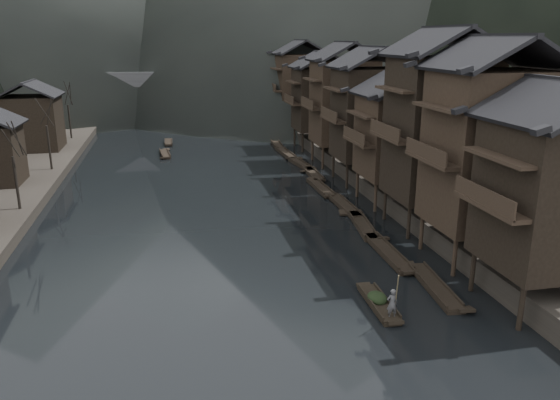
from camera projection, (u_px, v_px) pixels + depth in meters
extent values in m
plane|color=black|center=(230.00, 273.00, 36.01)|extent=(300.00, 300.00, 0.00)
cube|color=#2D2823|center=(436.00, 137.00, 80.03)|extent=(40.00, 200.00, 1.80)
cylinder|color=black|center=(521.00, 308.00, 28.61)|extent=(0.30, 0.30, 2.90)
cylinder|color=black|center=(473.00, 271.00, 33.11)|extent=(0.30, 0.30, 2.90)
cylinder|color=black|center=(513.00, 267.00, 33.64)|extent=(0.30, 0.30, 2.90)
cube|color=black|center=(557.00, 195.00, 29.93)|extent=(7.00, 6.00, 8.05)
cube|color=#30241B|center=(490.00, 206.00, 29.28)|extent=(1.20, 5.70, 0.25)
cylinder|color=#30241B|center=(455.00, 257.00, 35.18)|extent=(0.30, 0.30, 2.90)
cylinder|color=#30241B|center=(422.00, 232.00, 39.68)|extent=(0.30, 0.30, 2.90)
cylinder|color=#30241B|center=(493.00, 254.00, 35.71)|extent=(0.30, 0.30, 2.90)
cylinder|color=#30241B|center=(456.00, 230.00, 40.21)|extent=(0.30, 0.30, 2.90)
cube|color=#30241B|center=(488.00, 150.00, 36.18)|extent=(7.00, 6.00, 10.31)
cube|color=#30241B|center=(432.00, 160.00, 35.56)|extent=(1.20, 5.70, 0.25)
cylinder|color=black|center=(409.00, 223.00, 41.75)|extent=(0.30, 0.30, 2.90)
cylinder|color=black|center=(385.00, 205.00, 46.26)|extent=(0.30, 0.30, 2.90)
cylinder|color=black|center=(442.00, 220.00, 42.28)|extent=(0.30, 0.30, 2.90)
cylinder|color=black|center=(415.00, 203.00, 46.78)|extent=(0.30, 0.30, 2.90)
cube|color=black|center=(439.00, 128.00, 42.66)|extent=(7.00, 6.00, 10.95)
cube|color=#30241B|center=(390.00, 137.00, 42.05)|extent=(1.20, 5.70, 0.25)
cylinder|color=#30241B|center=(375.00, 197.00, 48.32)|extent=(0.30, 0.30, 2.90)
cylinder|color=#30241B|center=(357.00, 184.00, 52.83)|extent=(0.30, 0.30, 2.90)
cylinder|color=#30241B|center=(404.00, 196.00, 48.85)|extent=(0.30, 0.30, 2.90)
cylinder|color=#30241B|center=(384.00, 182.00, 53.36)|extent=(0.30, 0.30, 2.90)
cube|color=#30241B|center=(401.00, 136.00, 49.75)|extent=(7.00, 6.00, 7.36)
cube|color=#30241B|center=(359.00, 142.00, 49.08)|extent=(1.20, 5.70, 0.25)
cylinder|color=black|center=(347.00, 176.00, 55.83)|extent=(0.30, 0.30, 2.90)
cylinder|color=black|center=(333.00, 166.00, 60.34)|extent=(0.30, 0.30, 2.90)
cylinder|color=black|center=(372.00, 175.00, 56.36)|extent=(0.30, 0.30, 2.90)
cylinder|color=black|center=(357.00, 164.00, 60.87)|extent=(0.30, 0.30, 2.90)
cube|color=black|center=(370.00, 114.00, 56.98)|extent=(7.00, 6.00, 9.31)
cube|color=#30241B|center=(333.00, 119.00, 56.34)|extent=(1.20, 5.70, 0.25)
cylinder|color=#30241B|center=(323.00, 158.00, 64.28)|extent=(0.30, 0.30, 2.90)
cylinder|color=#30241B|center=(312.00, 150.00, 68.79)|extent=(0.30, 0.30, 2.90)
cylinder|color=#30241B|center=(345.00, 157.00, 64.81)|extent=(0.30, 0.30, 2.90)
cylinder|color=#30241B|center=(333.00, 149.00, 69.32)|extent=(0.30, 0.30, 2.90)
cube|color=#30241B|center=(343.00, 102.00, 65.37)|extent=(7.00, 6.00, 9.70)
cube|color=#30241B|center=(311.00, 107.00, 64.74)|extent=(1.20, 5.70, 0.25)
cylinder|color=black|center=(303.00, 142.00, 73.67)|extent=(0.30, 0.30, 2.90)
cylinder|color=black|center=(295.00, 136.00, 78.17)|extent=(0.30, 0.30, 2.90)
cylinder|color=black|center=(322.00, 142.00, 74.20)|extent=(0.30, 0.30, 2.90)
cylinder|color=black|center=(313.00, 136.00, 78.70)|extent=(0.30, 0.30, 2.90)
cube|color=black|center=(321.00, 99.00, 74.95)|extent=(7.00, 6.00, 8.35)
cube|color=#30241B|center=(292.00, 103.00, 74.30)|extent=(1.20, 5.70, 0.25)
cylinder|color=#30241B|center=(284.00, 129.00, 84.93)|extent=(0.30, 0.30, 2.90)
cylinder|color=#30241B|center=(278.00, 124.00, 89.44)|extent=(0.30, 0.30, 2.90)
cylinder|color=#30241B|center=(301.00, 128.00, 85.46)|extent=(0.30, 0.30, 2.90)
cylinder|color=#30241B|center=(294.00, 123.00, 89.97)|extent=(0.30, 0.30, 2.90)
cube|color=#30241B|center=(300.00, 86.00, 86.01)|extent=(7.00, 6.00, 9.81)
cube|color=#30241B|center=(275.00, 90.00, 85.38)|extent=(1.20, 5.70, 0.25)
cube|color=black|center=(33.00, 121.00, 70.19)|extent=(6.50, 6.50, 6.80)
cylinder|color=black|center=(6.00, 180.00, 45.47)|extent=(0.24, 0.24, 4.52)
cylinder|color=black|center=(43.00, 146.00, 59.38)|extent=(0.24, 0.24, 4.83)
cylinder|color=black|center=(72.00, 120.00, 78.19)|extent=(0.24, 0.24, 4.75)
cube|color=black|center=(434.00, 287.00, 33.65)|extent=(1.66, 6.75, 0.30)
cube|color=black|center=(434.00, 284.00, 33.60)|extent=(1.70, 6.62, 0.10)
cube|color=black|center=(408.00, 265.00, 36.56)|extent=(1.00, 0.90, 0.34)
cube|color=black|center=(465.00, 308.00, 30.66)|extent=(1.00, 0.90, 0.34)
cube|color=black|center=(387.00, 252.00, 39.05)|extent=(1.18, 7.58, 0.30)
cube|color=black|center=(387.00, 250.00, 39.00)|extent=(1.24, 7.43, 0.10)
cube|color=black|center=(368.00, 233.00, 42.41)|extent=(0.95, 0.94, 0.36)
cube|color=black|center=(409.00, 271.00, 35.61)|extent=(0.95, 0.94, 0.36)
cube|color=black|center=(362.00, 225.00, 44.61)|extent=(1.99, 7.06, 0.30)
cube|color=black|center=(362.00, 223.00, 44.56)|extent=(2.02, 6.93, 0.10)
cube|color=black|center=(345.00, 212.00, 47.61)|extent=(1.04, 0.97, 0.35)
cube|color=black|center=(383.00, 237.00, 41.54)|extent=(1.04, 0.97, 0.35)
cube|color=black|center=(345.00, 206.00, 49.65)|extent=(1.19, 6.83, 0.30)
cube|color=black|center=(345.00, 204.00, 49.60)|extent=(1.24, 6.69, 0.10)
cube|color=black|center=(335.00, 195.00, 52.69)|extent=(0.95, 0.85, 0.35)
cube|color=black|center=(356.00, 216.00, 46.53)|extent=(0.95, 0.85, 0.35)
cube|color=black|center=(320.00, 188.00, 55.69)|extent=(1.26, 6.81, 0.30)
cube|color=black|center=(320.00, 186.00, 55.64)|extent=(1.31, 6.67, 0.10)
cube|color=black|center=(313.00, 179.00, 58.72)|extent=(0.95, 0.85, 0.35)
cube|color=black|center=(329.00, 195.00, 52.58)|extent=(0.95, 0.85, 0.35)
cube|color=black|center=(313.00, 174.00, 61.36)|extent=(1.25, 6.42, 0.30)
cube|color=black|center=(313.00, 173.00, 61.31)|extent=(1.30, 6.29, 0.10)
cube|color=black|center=(305.00, 167.00, 64.18)|extent=(0.95, 0.81, 0.34)
cube|color=black|center=(321.00, 180.00, 58.45)|extent=(0.95, 0.81, 0.34)
cube|color=black|center=(302.00, 165.00, 65.71)|extent=(1.99, 6.91, 0.30)
cube|color=black|center=(302.00, 164.00, 65.66)|extent=(2.02, 6.78, 0.10)
cube|color=black|center=(299.00, 158.00, 68.80)|extent=(1.04, 0.95, 0.35)
cube|color=black|center=(305.00, 170.00, 62.54)|extent=(1.04, 0.95, 0.35)
cube|color=black|center=(286.00, 154.00, 72.16)|extent=(1.50, 6.56, 0.30)
cube|color=black|center=(286.00, 152.00, 72.10)|extent=(1.55, 6.44, 0.10)
cube|color=black|center=(282.00, 148.00, 75.08)|extent=(0.98, 0.86, 0.34)
cube|color=black|center=(290.00, 158.00, 69.15)|extent=(0.98, 0.86, 0.34)
cube|color=black|center=(277.00, 144.00, 78.47)|extent=(1.49, 6.18, 0.30)
cube|color=black|center=(277.00, 143.00, 78.42)|extent=(1.54, 6.06, 0.10)
cube|color=black|center=(271.00, 140.00, 81.15)|extent=(0.98, 0.81, 0.33)
cube|color=black|center=(282.00, 147.00, 75.71)|extent=(0.98, 0.81, 0.33)
cube|color=black|center=(277.00, 138.00, 83.71)|extent=(1.69, 6.70, 0.30)
cube|color=black|center=(277.00, 136.00, 83.66)|extent=(1.73, 6.58, 0.10)
cube|color=black|center=(271.00, 133.00, 86.59)|extent=(1.00, 0.90, 0.34)
cube|color=black|center=(283.00, 140.00, 80.75)|extent=(1.00, 0.90, 0.34)
cube|color=black|center=(165.00, 154.00, 71.92)|extent=(1.46, 5.57, 0.30)
cube|color=black|center=(165.00, 153.00, 71.87)|extent=(1.50, 5.46, 0.10)
cube|color=black|center=(167.00, 149.00, 74.40)|extent=(0.90, 0.75, 0.31)
cube|color=black|center=(163.00, 157.00, 69.37)|extent=(0.90, 0.75, 0.31)
cube|color=black|center=(169.00, 143.00, 79.72)|extent=(1.02, 4.54, 0.30)
cube|color=black|center=(168.00, 141.00, 79.67)|extent=(1.07, 4.45, 0.10)
cube|color=black|center=(168.00, 139.00, 81.72)|extent=(0.85, 0.57, 0.29)
cube|color=black|center=(169.00, 144.00, 77.64)|extent=(0.85, 0.57, 0.29)
cube|color=#4C4C4F|center=(185.00, 81.00, 101.55)|extent=(40.00, 6.00, 1.60)
cube|color=#4C4C4F|center=(185.00, 74.00, 98.64)|extent=(40.00, 0.50, 1.00)
cube|color=#4C4C4F|center=(184.00, 73.00, 103.71)|extent=(40.00, 0.50, 1.00)
cube|color=#4C4C4F|center=(109.00, 104.00, 100.00)|extent=(3.20, 6.00, 6.40)
cube|color=#4C4C4F|center=(162.00, 103.00, 101.83)|extent=(3.20, 6.00, 6.40)
cube|color=#4C4C4F|center=(210.00, 102.00, 103.56)|extent=(3.20, 6.00, 6.40)
cube|color=#4C4C4F|center=(259.00, 101.00, 105.38)|extent=(3.20, 6.00, 6.40)
cube|color=black|center=(378.00, 304.00, 31.46)|extent=(1.13, 4.71, 0.30)
cube|color=black|center=(379.00, 301.00, 31.41)|extent=(1.18, 4.61, 0.10)
cube|color=black|center=(364.00, 285.00, 33.52)|extent=(0.88, 0.61, 0.29)
cube|color=black|center=(395.00, 321.00, 29.32)|extent=(0.88, 0.61, 0.29)
ellipsoid|color=black|center=(377.00, 292.00, 31.50)|extent=(1.12, 1.47, 0.67)
imported|color=#515154|center=(392.00, 300.00, 29.47)|extent=(0.63, 0.41, 1.73)
cylinder|color=#8C7A51|center=(399.00, 250.00, 28.69)|extent=(0.99, 2.34, 3.96)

